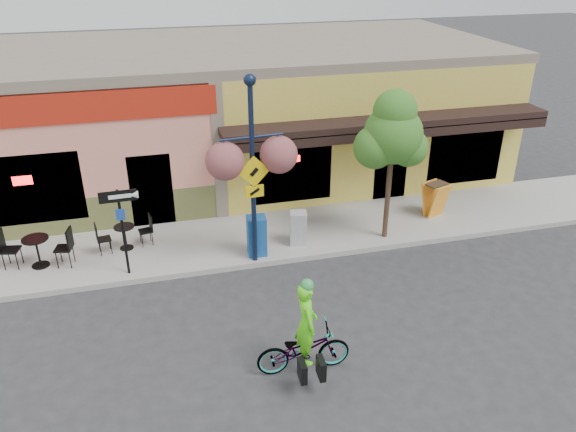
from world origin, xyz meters
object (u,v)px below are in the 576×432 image
object	(u,v)px
building	(230,110)
street_tree	(390,166)
one_way_sign	(123,233)
cyclist_rider	(306,333)
newspaper_box_blue	(257,236)
newspaper_box_grey	(298,228)
lamp_post	(253,174)
bicycle	(303,349)

from	to	relation	value
building	street_tree	world-z (taller)	building
one_way_sign	cyclist_rider	bearing A→B (deg)	-53.79
newspaper_box_blue	one_way_sign	bearing A→B (deg)	-174.25
cyclist_rider	newspaper_box_grey	bearing A→B (deg)	-11.34
lamp_post	one_way_sign	world-z (taller)	lamp_post
lamp_post	newspaper_box_blue	size ratio (longest dim) A/B	4.46
building	newspaper_box_grey	bearing A→B (deg)	-83.15
building	lamp_post	size ratio (longest dim) A/B	3.75
building	one_way_sign	distance (m)	7.71
one_way_sign	street_tree	bearing A→B (deg)	-0.38
newspaper_box_grey	cyclist_rider	bearing A→B (deg)	-91.47
bicycle	newspaper_box_grey	size ratio (longest dim) A/B	1.95
street_tree	newspaper_box_blue	bearing A→B (deg)	-179.08
lamp_post	cyclist_rider	bearing A→B (deg)	-92.40
bicycle	newspaper_box_grey	world-z (taller)	newspaper_box_grey
newspaper_box_grey	one_way_sign	bearing A→B (deg)	-162.88
newspaper_box_grey	building	bearing A→B (deg)	109.17
cyclist_rider	lamp_post	bearing A→B (deg)	4.78
newspaper_box_grey	lamp_post	bearing A→B (deg)	-144.72
building	street_tree	size ratio (longest dim) A/B	4.30
one_way_sign	newspaper_box_grey	world-z (taller)	one_way_sign
building	cyclist_rider	xyz separation A→B (m)	(-0.40, -10.98, -1.38)
bicycle	lamp_post	distance (m)	4.63
cyclist_rider	newspaper_box_grey	distance (m)	4.84
street_tree	cyclist_rider	bearing A→B (deg)	-128.94
bicycle	newspaper_box_blue	world-z (taller)	newspaper_box_blue
one_way_sign	newspaper_box_blue	size ratio (longest dim) A/B	2.10
cyclist_rider	lamp_post	xyz separation A→B (m)	(-0.17, 4.13, 1.70)
newspaper_box_blue	street_tree	xyz separation A→B (m)	(3.68, 0.06, 1.57)
cyclist_rider	street_tree	distance (m)	5.93
newspaper_box_blue	lamp_post	bearing A→B (deg)	-107.35
building	newspaper_box_blue	xyz separation A→B (m)	(-0.45, -6.55, -1.56)
bicycle	cyclist_rider	bearing A→B (deg)	-87.55
bicycle	building	bearing A→B (deg)	0.12
cyclist_rider	one_way_sign	size ratio (longest dim) A/B	0.77
bicycle	one_way_sign	world-z (taller)	one_way_sign
bicycle	one_way_sign	bearing A→B (deg)	40.04
bicycle	cyclist_rider	size ratio (longest dim) A/B	1.06
street_tree	one_way_sign	bearing A→B (deg)	-178.58
one_way_sign	newspaper_box_grey	xyz separation A→B (m)	(4.52, 0.38, -0.67)
lamp_post	newspaper_box_blue	bearing A→B (deg)	64.13
building	street_tree	xyz separation A→B (m)	(3.23, -6.49, 0.01)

